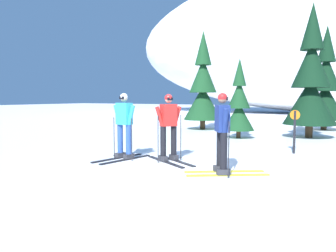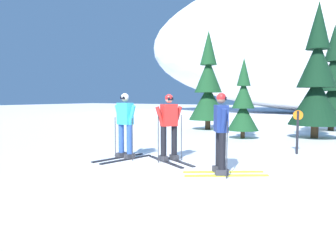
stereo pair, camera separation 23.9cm
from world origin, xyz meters
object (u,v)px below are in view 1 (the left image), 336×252
pine_tree_center_left (239,105)px  pine_tree_center (311,82)px  skier_red_jacket (169,127)px  pine_tree_far_left (203,88)px  pine_tree_center_right (325,87)px  skier_cyan_jacket (124,125)px  trail_marker_post (295,129)px  skier_navy_jacket (222,132)px

pine_tree_center_left → pine_tree_center: bearing=31.5°
skier_red_jacket → pine_tree_far_left: 8.73m
skier_red_jacket → pine_tree_center_left: (0.15, 5.62, 0.44)m
pine_tree_center → pine_tree_center_right: size_ratio=1.04×
pine_tree_center_right → pine_tree_far_left: bearing=-154.2°
skier_red_jacket → pine_tree_center_left: pine_tree_center_left is taller
pine_tree_center_left → skier_cyan_jacket: bearing=-102.7°
pine_tree_far_left → trail_marker_post: size_ratio=3.92×
pine_tree_far_left → pine_tree_center_right: (5.49, 2.65, 0.08)m
pine_tree_center → trail_marker_post: size_ratio=4.24×
pine_tree_far_left → pine_tree_center: pine_tree_center is taller
skier_navy_jacket → pine_tree_center: size_ratio=0.32×
skier_red_jacket → skier_navy_jacket: bearing=-22.7°
skier_navy_jacket → pine_tree_center_right: bearing=83.9°
skier_cyan_jacket → pine_tree_far_left: bearing=99.0°
pine_tree_far_left → pine_tree_center: size_ratio=0.93×
trail_marker_post → pine_tree_center_right: bearing=88.1°
skier_cyan_jacket → pine_tree_center_right: size_ratio=0.34×
pine_tree_center → trail_marker_post: pine_tree_center is taller
skier_red_jacket → skier_cyan_jacket: size_ratio=0.98×
pine_tree_center_left → pine_tree_center: size_ratio=0.59×
skier_cyan_jacket → trail_marker_post: (3.87, 3.12, -0.19)m
pine_tree_center → trail_marker_post: 4.59m
skier_navy_jacket → pine_tree_center_left: (-1.56, 6.33, 0.43)m
skier_red_jacket → pine_tree_far_left: (-2.55, 8.27, 1.20)m
pine_tree_center_right → trail_marker_post: bearing=-91.9°
skier_cyan_jacket → skier_navy_jacket: skier_cyan_jacket is taller
skier_red_jacket → pine_tree_center_right: pine_tree_center_right is taller
skier_navy_jacket → trail_marker_post: skier_navy_jacket is taller
pine_tree_center_right → pine_tree_center_left: bearing=-117.8°
skier_red_jacket → trail_marker_post: skier_red_jacket is taller
pine_tree_center_left → pine_tree_center_right: 6.05m
skier_cyan_jacket → pine_tree_center: 8.48m
skier_navy_jacket → pine_tree_center_left: size_ratio=0.54×
skier_cyan_jacket → pine_tree_center_right: (4.14, 11.23, 1.25)m
skier_navy_jacket → pine_tree_center_right: pine_tree_center_right is taller
pine_tree_center → pine_tree_center_right: 3.79m
pine_tree_far_left → trail_marker_post: 7.68m
pine_tree_center_right → trail_marker_post: (-0.27, -8.11, -1.44)m
pine_tree_center → pine_tree_center_right: pine_tree_center is taller
pine_tree_far_left → skier_red_jacket: bearing=-72.8°
skier_red_jacket → skier_navy_jacket: (1.71, -0.71, 0.02)m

